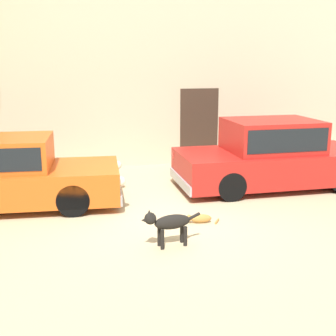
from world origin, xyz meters
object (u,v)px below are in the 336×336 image
stray_cat (200,219)px  parked_sedan_second (272,154)px  parked_sedan_nearest (2,173)px  stray_dog_spotted (168,223)px

stray_cat → parked_sedan_second: bearing=-135.3°
parked_sedan_nearest → stray_dog_spotted: bearing=-39.3°
parked_sedan_nearest → stray_cat: parked_sedan_nearest is taller
parked_sedan_nearest → stray_cat: bearing=-22.0°
parked_sedan_second → stray_cat: size_ratio=7.07×
parked_sedan_nearest → parked_sedan_second: (5.81, 0.19, 0.06)m
parked_sedan_second → stray_dog_spotted: size_ratio=4.58×
parked_sedan_nearest → stray_dog_spotted: 3.79m
parked_sedan_nearest → stray_dog_spotted: parked_sedan_nearest is taller
parked_sedan_second → stray_cat: bearing=-140.3°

